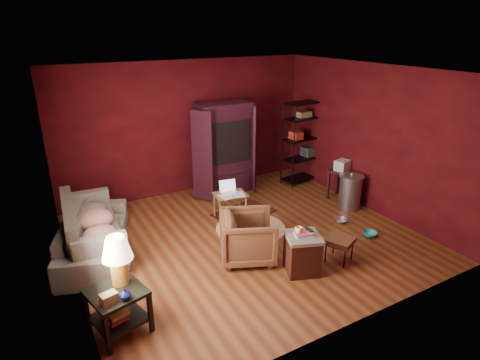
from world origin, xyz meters
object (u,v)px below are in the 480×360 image
object	(u,v)px
tv_armoire	(224,147)
sofa	(93,229)
armchair	(248,235)
laptop_desk	(230,196)
side_table	(117,276)
wire_shelving	(303,139)
hamper	(302,253)

from	to	relation	value
tv_armoire	sofa	bearing A→B (deg)	-157.68
armchair	laptop_desk	distance (m)	1.45
side_table	wire_shelving	world-z (taller)	wire_shelving
laptop_desk	side_table	bearing A→B (deg)	-134.31
laptop_desk	tv_armoire	bearing A→B (deg)	75.28
armchair	wire_shelving	size ratio (longest dim) A/B	0.45
hamper	tv_armoire	size ratio (longest dim) A/B	0.35
armchair	hamper	size ratio (longest dim) A/B	1.22
sofa	laptop_desk	world-z (taller)	sofa
side_table	hamper	distance (m)	2.65
armchair	tv_armoire	bearing A→B (deg)	4.20
sofa	laptop_desk	size ratio (longest dim) A/B	3.01
side_table	wire_shelving	size ratio (longest dim) A/B	0.63
side_table	tv_armoire	distance (m)	4.40
tv_armoire	wire_shelving	size ratio (longest dim) A/B	1.04
hamper	tv_armoire	distance (m)	3.40
side_table	laptop_desk	size ratio (longest dim) A/B	1.64
side_table	hamper	xyz separation A→B (m)	(2.62, -0.13, -0.40)
side_table	tv_armoire	size ratio (longest dim) A/B	0.61
sofa	side_table	distance (m)	1.95
laptop_desk	wire_shelving	world-z (taller)	wire_shelving
sofa	laptop_desk	distance (m)	2.47
laptop_desk	armchair	bearing A→B (deg)	-98.77
tv_armoire	hamper	bearing A→B (deg)	-97.45
side_table	tv_armoire	xyz separation A→B (m)	(3.03, 3.17, 0.30)
armchair	laptop_desk	xyz separation A→B (m)	(0.42, 1.39, 0.03)
tv_armoire	wire_shelving	world-z (taller)	tv_armoire
armchair	wire_shelving	world-z (taller)	wire_shelving
hamper	tv_armoire	world-z (taller)	tv_armoire
armchair	hamper	world-z (taller)	armchair
side_table	laptop_desk	xyz separation A→B (m)	(2.52, 1.94, -0.26)
tv_armoire	side_table	bearing A→B (deg)	-134.07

